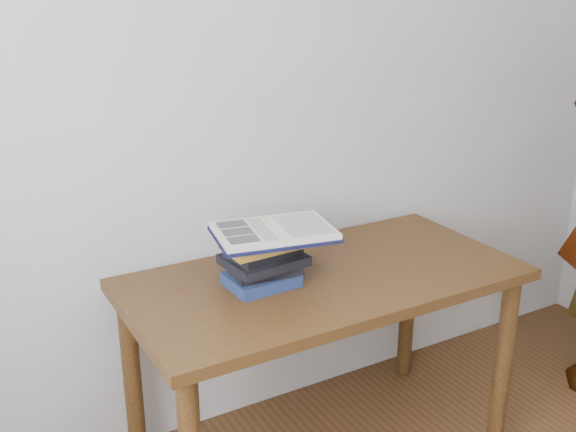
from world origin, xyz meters
TOP-DOWN VIEW (x-y plane):
  - desk at (0.07, 1.38)m, footprint 1.29×0.64m
  - book_stack at (-0.14, 1.41)m, footprint 0.26×0.20m
  - open_book at (-0.10, 1.41)m, footprint 0.40×0.31m

SIDE VIEW (x-z plane):
  - desk at x=0.07m, z-range 0.25..0.94m
  - book_stack at x=-0.14m, z-range 0.69..0.85m
  - open_book at x=-0.10m, z-range 0.84..0.87m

